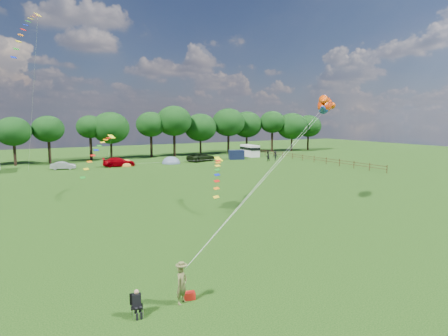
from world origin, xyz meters
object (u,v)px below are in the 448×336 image
fish_kite (325,105)px  tent_greyblue (171,163)px  car_d (201,157)px  car_b (63,166)px  walker_b (275,156)px  camp_chair (136,300)px  campervan_d (250,150)px  walker_a (268,156)px  kite_flyer (182,285)px  tent_orange (126,166)px  car_c (119,162)px

fish_kite → tent_greyblue: bearing=51.3°
car_d → tent_greyblue: 6.07m
car_b → walker_b: 36.30m
car_b → camp_chair: 47.70m
fish_kite → camp_chair: bearing=168.9°
car_b → campervan_d: (35.61, 2.63, 0.67)m
car_d → walker_a: 12.12m
car_b → tent_greyblue: (17.20, -0.86, -0.57)m
kite_flyer → fish_kite: 21.75m
tent_greyblue → tent_orange: bearing=177.6°
tent_greyblue → camp_chair: bearing=-112.4°
tent_orange → camp_chair: size_ratio=2.75×
tent_greyblue → camp_chair: 50.61m
walker_a → kite_flyer: bearing=44.1°
car_d → campervan_d: (12.42, 2.92, 0.50)m
campervan_d → tent_greyblue: size_ratio=1.40×
car_b → tent_greyblue: 17.23m
car_b → walker_a: bearing=-86.3°
tent_orange → camp_chair: 48.51m
walker_a → car_c: bearing=-18.6°
fish_kite → walker_b: 37.60m
tent_orange → walker_a: walker_a is taller
car_d → walker_a: (10.62, -5.84, 0.14)m
tent_greyblue → walker_b: walker_b is taller
car_c → car_d: (14.92, 0.38, 0.02)m
kite_flyer → walker_b: size_ratio=0.99×
car_d → kite_flyer: size_ratio=3.32×
car_c → campervan_d: bearing=-74.1°
car_d → fish_kite: fish_kite is taller
car_d → camp_chair: 53.69m
fish_kite → car_d: bearing=42.1°
car_b → kite_flyer: bearing=-166.2°
walker_b → walker_a: bearing=16.8°
car_c → walker_b: 28.02m
tent_orange → tent_greyblue: tent_greyblue is taller
car_d → fish_kite: 38.47m
tent_greyblue → fish_kite: bearing=-89.8°
fish_kite → kite_flyer: bearing=171.3°
car_c → camp_chair: car_c is taller
car_b → camp_chair: car_b is taller
campervan_d → car_c: bearing=100.2°
tent_greyblue → walker_b: 19.28m
tent_greyblue → walker_a: bearing=-17.6°
car_d → tent_greyblue: size_ratio=1.58×
tent_orange → fish_kite: bearing=-77.9°
car_b → fish_kite: 42.07m
tent_orange → kite_flyer: (-9.57, -47.04, 0.82)m
kite_flyer → walker_a: (33.95, 41.44, 0.06)m
car_c → fish_kite: (9.04, -36.74, 8.20)m
camp_chair → walker_a: 54.89m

